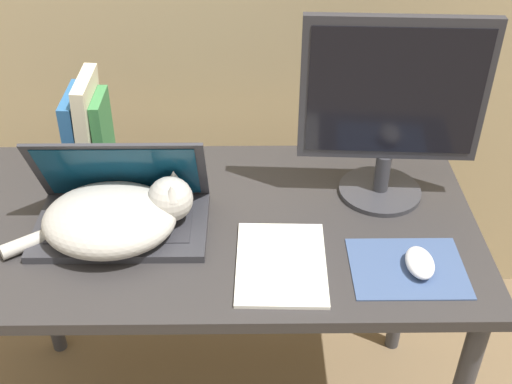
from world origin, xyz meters
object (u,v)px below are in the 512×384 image
at_px(cat, 116,217).
at_px(laptop, 121,209).
at_px(book_row, 88,130).
at_px(computer_mouse, 420,263).
at_px(external_monitor, 392,107).
at_px(notepad, 281,263).

bearing_deg(cat, laptop, 87.48).
height_order(laptop, book_row, book_row).
relative_size(laptop, computer_mouse, 3.99).
height_order(laptop, cat, laptop).
height_order(cat, computer_mouse, cat).
xyz_separation_m(laptop, cat, (-0.00, -0.05, 0.01)).
relative_size(laptop, book_row, 1.50).
height_order(external_monitor, computer_mouse, external_monitor).
xyz_separation_m(book_row, notepad, (0.46, -0.36, -0.11)).
bearing_deg(external_monitor, cat, -165.07).
relative_size(laptop, notepad, 1.47).
distance_m(external_monitor, notepad, 0.42).
bearing_deg(external_monitor, book_row, 171.05).
xyz_separation_m(external_monitor, computer_mouse, (0.04, -0.27, -0.21)).
bearing_deg(book_row, computer_mouse, -27.17).
xyz_separation_m(cat, book_row, (-0.11, 0.27, 0.06)).
distance_m(laptop, notepad, 0.38).
xyz_separation_m(external_monitor, book_row, (-0.70, 0.11, -0.12)).
relative_size(cat, notepad, 1.58).
bearing_deg(cat, book_row, 111.51).
height_order(computer_mouse, notepad, computer_mouse).
bearing_deg(cat, notepad, -14.60).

